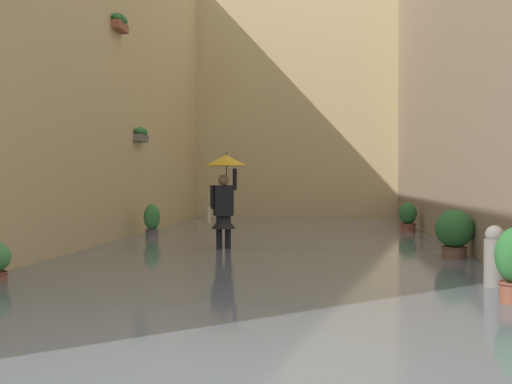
# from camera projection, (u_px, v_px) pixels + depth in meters

# --- Properties ---
(ground_plane) EXTENTS (60.00, 60.00, 0.00)m
(ground_plane) POSITION_uv_depth(u_px,v_px,m) (276.00, 250.00, 14.19)
(ground_plane) COLOR gray
(flood_water) EXTENTS (8.12, 25.13, 0.16)m
(flood_water) POSITION_uv_depth(u_px,v_px,m) (276.00, 246.00, 14.19)
(flood_water) COLOR slate
(flood_water) RESTS_ON ground_plane
(building_facade_left) EXTENTS (2.04, 23.13, 9.13)m
(building_facade_left) POSITION_uv_depth(u_px,v_px,m) (493.00, 36.00, 13.62)
(building_facade_left) COLOR gray
(building_facade_left) RESTS_ON ground_plane
(building_facade_right) EXTENTS (2.04, 23.13, 8.94)m
(building_facade_right) POSITION_uv_depth(u_px,v_px,m) (74.00, 50.00, 14.59)
(building_facade_right) COLOR tan
(building_facade_right) RESTS_ON ground_plane
(building_facade_far) EXTENTS (10.92, 1.80, 13.68)m
(building_facade_far) POSITION_uv_depth(u_px,v_px,m) (297.00, 40.00, 24.48)
(building_facade_far) COLOR tan
(building_facade_far) RESTS_ON ground_plane
(person_wading) EXTENTS (0.87, 0.87, 2.11)m
(person_wading) POSITION_uv_depth(u_px,v_px,m) (225.00, 187.00, 13.06)
(person_wading) COLOR black
(person_wading) RESTS_ON ground_plane
(potted_plant_mid_left) EXTENTS (0.48, 0.48, 0.93)m
(potted_plant_mid_left) POSITION_uv_depth(u_px,v_px,m) (408.00, 219.00, 17.47)
(potted_plant_mid_left) COLOR brown
(potted_plant_mid_left) RESTS_ON ground_plane
(potted_plant_far_left) EXTENTS (0.67, 0.67, 1.00)m
(potted_plant_far_left) POSITION_uv_depth(u_px,v_px,m) (454.00, 234.00, 11.44)
(potted_plant_far_left) COLOR brown
(potted_plant_far_left) RESTS_ON ground_plane
(potted_plant_near_right) EXTENTS (0.40, 0.40, 0.95)m
(potted_plant_near_right) POSITION_uv_depth(u_px,v_px,m) (152.00, 222.00, 15.77)
(potted_plant_near_right) COLOR #66605B
(potted_plant_near_right) RESTS_ON ground_plane
(mooring_bollard) EXTENTS (0.26, 0.26, 0.95)m
(mooring_bollard) POSITION_uv_depth(u_px,v_px,m) (495.00, 262.00, 8.25)
(mooring_bollard) COLOR gray
(mooring_bollard) RESTS_ON ground_plane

